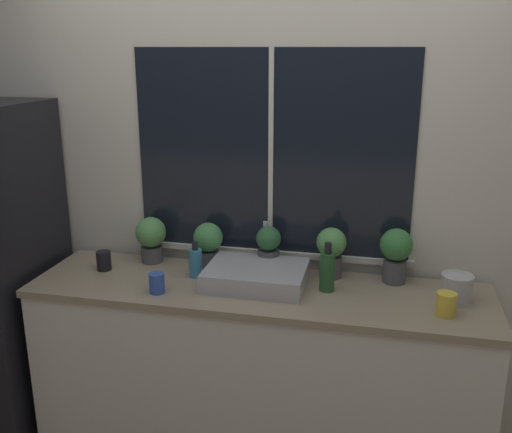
% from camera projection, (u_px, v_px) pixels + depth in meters
% --- Properties ---
extents(wall_back, '(8.00, 0.09, 2.70)m').
position_uv_depth(wall_back, '(272.00, 179.00, 2.90)').
color(wall_back, silver).
rests_on(wall_back, ground_plane).
extents(wall_left, '(0.06, 7.00, 2.70)m').
position_uv_depth(wall_left, '(7.00, 139.00, 4.17)').
color(wall_left, silver).
rests_on(wall_left, ground_plane).
extents(counter, '(2.18, 0.58, 0.90)m').
position_uv_depth(counter, '(257.00, 371.00, 2.83)').
color(counter, silver).
rests_on(counter, ground_plane).
extents(sink, '(0.47, 0.41, 0.25)m').
position_uv_depth(sink, '(256.00, 275.00, 2.72)').
color(sink, '#ADADB2').
rests_on(sink, counter).
extents(potted_plant_far_left, '(0.16, 0.16, 0.24)m').
position_uv_depth(potted_plant_far_left, '(151.00, 237.00, 2.99)').
color(potted_plant_far_left, '#4C4C51').
rests_on(potted_plant_far_left, counter).
extents(potted_plant_left, '(0.15, 0.15, 0.23)m').
position_uv_depth(potted_plant_left, '(208.00, 242.00, 2.92)').
color(potted_plant_left, '#4C4C51').
rests_on(potted_plant_left, counter).
extents(potted_plant_center, '(0.12, 0.12, 0.24)m').
position_uv_depth(potted_plant_center, '(268.00, 248.00, 2.86)').
color(potted_plant_center, '#4C4C51').
rests_on(potted_plant_center, counter).
extents(potted_plant_right, '(0.15, 0.15, 0.25)m').
position_uv_depth(potted_plant_right, '(331.00, 250.00, 2.79)').
color(potted_plant_right, '#4C4C51').
rests_on(potted_plant_right, counter).
extents(potted_plant_far_right, '(0.16, 0.16, 0.27)m').
position_uv_depth(potted_plant_far_right, '(396.00, 252.00, 2.72)').
color(potted_plant_far_right, '#4C4C51').
rests_on(potted_plant_far_right, counter).
extents(soap_bottle, '(0.06, 0.06, 0.18)m').
position_uv_depth(soap_bottle, '(195.00, 262.00, 2.81)').
color(soap_bottle, teal).
rests_on(soap_bottle, counter).
extents(bottle_tall, '(0.07, 0.07, 0.24)m').
position_uv_depth(bottle_tall, '(327.00, 271.00, 2.64)').
color(bottle_tall, '#235128').
rests_on(bottle_tall, counter).
extents(mug_yellow, '(0.08, 0.08, 0.10)m').
position_uv_depth(mug_yellow, '(446.00, 304.00, 2.41)').
color(mug_yellow, gold).
rests_on(mug_yellow, counter).
extents(mug_black, '(0.07, 0.07, 0.10)m').
position_uv_depth(mug_black, '(104.00, 261.00, 2.90)').
color(mug_black, black).
rests_on(mug_black, counter).
extents(mug_blue, '(0.07, 0.07, 0.09)m').
position_uv_depth(mug_blue, '(157.00, 283.00, 2.63)').
color(mug_blue, '#3351AD').
rests_on(mug_blue, counter).
extents(kettle, '(0.14, 0.14, 0.14)m').
position_uv_depth(kettle, '(457.00, 287.00, 2.53)').
color(kettle, '#B2B2B7').
rests_on(kettle, counter).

